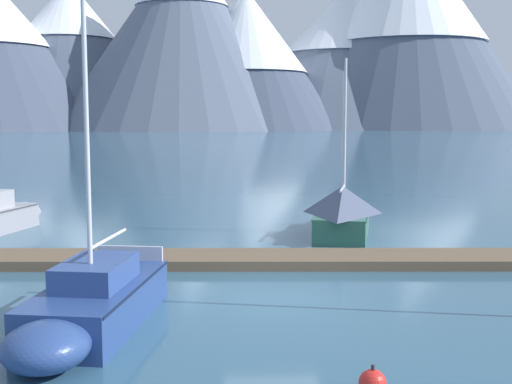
{
  "coord_description": "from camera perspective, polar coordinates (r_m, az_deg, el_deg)",
  "views": [
    {
      "loc": [
        -1.73,
        -16.05,
        4.55
      ],
      "look_at": [
        0.0,
        6.0,
        2.0
      ],
      "focal_mm": 46.92,
      "sensor_mm": 36.0,
      "label": 1
    }
  ],
  "objects": [
    {
      "name": "mountain_east_summit",
      "position": [
        219.94,
        -0.81,
        11.62
      ],
      "size": [
        63.17,
        63.17,
        44.49
      ],
      "color": "#424C60",
      "rests_on": "ground"
    },
    {
      "name": "ground_plane",
      "position": [
        16.77,
        1.62,
        -9.17
      ],
      "size": [
        700.0,
        700.0,
        0.0
      ],
      "primitive_type": "plane",
      "color": "#335B75"
    },
    {
      "name": "mountain_shoulder_ridge",
      "position": [
        222.89,
        -6.31,
        13.25
      ],
      "size": [
        83.97,
        83.97,
        59.66
      ],
      "color": "slate",
      "rests_on": "ground"
    },
    {
      "name": "mooring_buoy_inner_mooring",
      "position": [
        11.41,
        9.91,
        -15.76
      ],
      "size": [
        0.46,
        0.46,
        0.54
      ],
      "color": "red",
      "rests_on": "ground"
    },
    {
      "name": "sailboat_mid_dock_port",
      "position": [
        25.81,
        7.47,
        -1.66
      ],
      "size": [
        3.38,
        6.38,
        6.68
      ],
      "color": "#336B56",
      "rests_on": "ground"
    },
    {
      "name": "mountain_central_massif",
      "position": [
        242.6,
        -15.62,
        11.45
      ],
      "size": [
        77.63,
        77.63,
        50.49
      ],
      "color": "#4C566B",
      "rests_on": "ground"
    },
    {
      "name": "mountain_north_horn",
      "position": [
        249.14,
        12.86,
        13.99
      ],
      "size": [
        91.84,
        91.84,
        69.76
      ],
      "color": "#4C566B",
      "rests_on": "ground"
    },
    {
      "name": "mountain_rear_spur",
      "position": [
        247.86,
        7.37,
        11.45
      ],
      "size": [
        89.28,
        89.28,
        49.21
      ],
      "color": "slate",
      "rests_on": "ground"
    },
    {
      "name": "sailboat_second_berth",
      "position": [
        14.6,
        -13.96,
        -9.3
      ],
      "size": [
        2.82,
        6.19,
        9.27
      ],
      "color": "navy",
      "rests_on": "ground"
    },
    {
      "name": "dock",
      "position": [
        20.6,
        0.44,
        -5.77
      ],
      "size": [
        28.39,
        4.25,
        0.3
      ],
      "color": "brown",
      "rests_on": "ground"
    }
  ]
}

